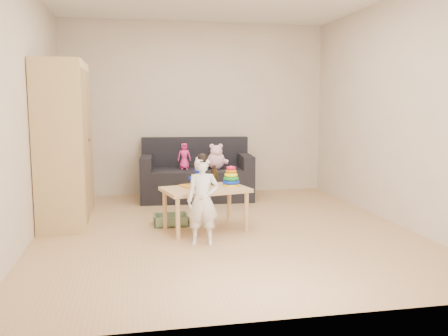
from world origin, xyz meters
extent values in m
plane|color=tan|center=(0.00, 0.00, 0.00)|extent=(4.50, 4.50, 0.00)
plane|color=beige|center=(0.00, 2.25, 1.30)|extent=(4.00, 0.00, 4.00)
plane|color=beige|center=(0.00, -2.25, 1.30)|extent=(4.00, 0.00, 4.00)
plane|color=beige|center=(-2.00, 0.00, 1.30)|extent=(0.00, 4.50, 4.50)
plane|color=beige|center=(2.00, 0.00, 1.30)|extent=(0.00, 4.50, 4.50)
cube|color=#D7B876|center=(-1.73, 0.58, 0.92)|extent=(0.51, 1.03, 1.85)
cube|color=black|center=(-0.07, 1.73, 0.22)|extent=(1.64, 0.90, 0.45)
cube|color=#DEAB7A|center=(-0.21, 0.00, 0.24)|extent=(1.00, 0.75, 0.47)
imported|color=silver|center=(-0.31, -0.50, 0.43)|extent=(0.35, 0.27, 0.85)
imported|color=#EF2C87|center=(-0.25, 1.72, 0.63)|extent=(0.19, 0.14, 0.37)
cylinder|color=yellow|center=(0.10, 0.09, 0.48)|extent=(0.18, 0.18, 0.02)
cylinder|color=silver|center=(0.10, 0.09, 0.59)|extent=(0.02, 0.02, 0.21)
torus|color=#0B2AB9|center=(0.10, 0.09, 0.51)|extent=(0.19, 0.19, 0.04)
torus|color=#158828|center=(0.10, 0.09, 0.55)|extent=(0.17, 0.17, 0.04)
torus|color=#F7FE0D|center=(0.10, 0.09, 0.60)|extent=(0.15, 0.15, 0.04)
torus|color=#D0670A|center=(0.10, 0.09, 0.63)|extent=(0.13, 0.13, 0.04)
torus|color=red|center=(0.10, 0.09, 0.67)|extent=(0.11, 0.11, 0.04)
cylinder|color=black|center=(-0.07, 0.18, 0.56)|extent=(0.08, 0.08, 0.17)
cylinder|color=black|center=(-0.07, 0.18, 0.66)|extent=(0.03, 0.03, 0.05)
cylinder|color=black|center=(-0.07, 0.18, 0.68)|extent=(0.04, 0.04, 0.01)
cube|color=orange|center=(-0.33, 0.11, 0.48)|extent=(0.28, 0.28, 0.02)
camera|label=1|loc=(-0.96, -5.01, 1.37)|focal=38.00mm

